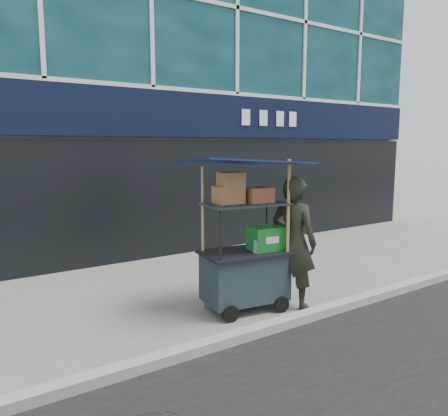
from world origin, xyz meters
TOP-DOWN VIEW (x-y plane):
  - ground at (0.00, 0.00)m, footprint 80.00×80.00m
  - curb at (0.00, -0.20)m, footprint 80.00×0.18m
  - vendor_cart at (-0.17, 0.59)m, footprint 1.72×1.32m
  - vendor_man at (0.45, 0.31)m, footprint 0.65×0.79m

SIDE VIEW (x-z plane):
  - ground at x=0.00m, z-range 0.00..0.00m
  - curb at x=0.00m, z-range 0.00..0.12m
  - vendor_cart at x=-0.17m, z-range -0.32..1.82m
  - vendor_man at x=0.45m, z-range 0.00..1.86m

